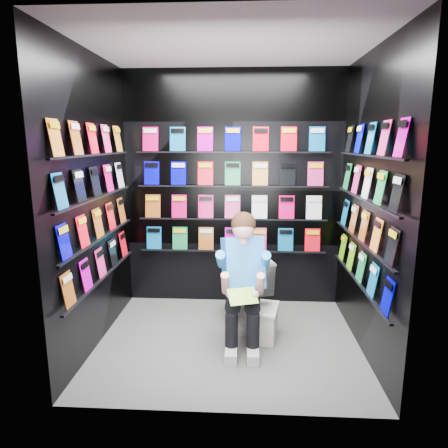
{
  "coord_description": "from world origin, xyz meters",
  "views": [
    {
      "loc": [
        0.15,
        -3.42,
        1.84
      ],
      "look_at": [
        -0.05,
        0.15,
        1.09
      ],
      "focal_mm": 32.0,
      "sensor_mm": 36.0,
      "label": 1
    }
  ],
  "objects": [
    {
      "name": "floor",
      "position": [
        0.0,
        0.0,
        0.0
      ],
      "size": [
        2.4,
        2.4,
        0.0
      ],
      "primitive_type": "plane",
      "color": "#595956",
      "rests_on": "ground"
    },
    {
      "name": "ceiling",
      "position": [
        0.0,
        0.0,
        2.6
      ],
      "size": [
        2.4,
        2.4,
        0.0
      ],
      "primitive_type": "plane",
      "color": "white",
      "rests_on": "floor"
    },
    {
      "name": "wall_back",
      "position": [
        0.0,
        1.0,
        1.3
      ],
      "size": [
        2.4,
        0.04,
        2.6
      ],
      "primitive_type": "cube",
      "color": "black",
      "rests_on": "floor"
    },
    {
      "name": "wall_front",
      "position": [
        0.0,
        -1.0,
        1.3
      ],
      "size": [
        2.4,
        0.04,
        2.6
      ],
      "primitive_type": "cube",
      "color": "black",
      "rests_on": "floor"
    },
    {
      "name": "wall_left",
      "position": [
        -1.2,
        0.0,
        1.3
      ],
      "size": [
        0.04,
        2.0,
        2.6
      ],
      "primitive_type": "cube",
      "color": "black",
      "rests_on": "floor"
    },
    {
      "name": "wall_right",
      "position": [
        1.2,
        0.0,
        1.3
      ],
      "size": [
        0.04,
        2.0,
        2.6
      ],
      "primitive_type": "cube",
      "color": "black",
      "rests_on": "floor"
    },
    {
      "name": "comics_back",
      "position": [
        0.0,
        0.97,
        1.31
      ],
      "size": [
        2.1,
        0.06,
        1.37
      ],
      "primitive_type": null,
      "color": "#E72C7E",
      "rests_on": "wall_back"
    },
    {
      "name": "comics_left",
      "position": [
        -1.17,
        0.0,
        1.31
      ],
      "size": [
        0.06,
        1.7,
        1.37
      ],
      "primitive_type": null,
      "color": "#E72C7E",
      "rests_on": "wall_left"
    },
    {
      "name": "comics_right",
      "position": [
        1.17,
        0.0,
        1.31
      ],
      "size": [
        0.06,
        1.7,
        1.37
      ],
      "primitive_type": null,
      "color": "#E72C7E",
      "rests_on": "wall_right"
    },
    {
      "name": "toilet",
      "position": [
        0.13,
        0.41,
        0.37
      ],
      "size": [
        0.63,
        0.84,
        0.73
      ],
      "primitive_type": "imported",
      "rotation": [
        0.0,
        0.0,
        3.45
      ],
      "color": "white",
      "rests_on": "floor"
    },
    {
      "name": "longbox",
      "position": [
        0.35,
        0.11,
        0.14
      ],
      "size": [
        0.27,
        0.4,
        0.28
      ],
      "primitive_type": "cube",
      "rotation": [
        0.0,
        0.0,
        -0.18
      ],
      "color": "silver",
      "rests_on": "floor"
    },
    {
      "name": "longbox_lid",
      "position": [
        0.35,
        0.11,
        0.29
      ],
      "size": [
        0.29,
        0.42,
        0.03
      ],
      "primitive_type": "cube",
      "rotation": [
        0.0,
        0.0,
        -0.18
      ],
      "color": "silver",
      "rests_on": "longbox"
    },
    {
      "name": "reader",
      "position": [
        0.13,
        0.03,
        0.75
      ],
      "size": [
        0.68,
        0.82,
        1.3
      ],
      "primitive_type": null,
      "rotation": [
        0.0,
        0.0,
        0.31
      ],
      "color": "#3596F1",
      "rests_on": "toilet"
    },
    {
      "name": "held_comic",
      "position": [
        0.13,
        -0.32,
        0.58
      ],
      "size": [
        0.27,
        0.21,
        0.1
      ],
      "primitive_type": "cube",
      "rotation": [
        -0.96,
        0.0,
        0.31
      ],
      "color": "green",
      "rests_on": "reader"
    }
  ]
}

